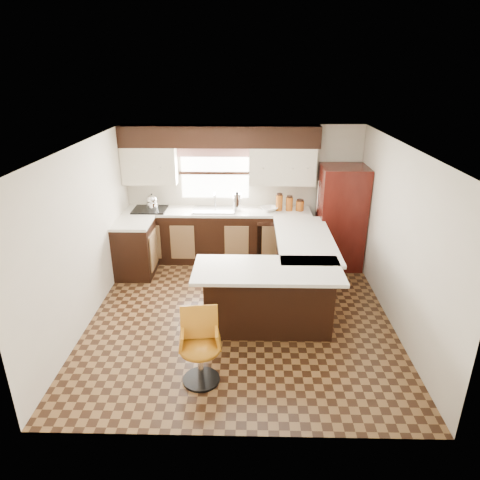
{
  "coord_description": "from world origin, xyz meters",
  "views": [
    {
      "loc": [
        0.11,
        -5.31,
        3.32
      ],
      "look_at": [
        -0.01,
        0.45,
        0.97
      ],
      "focal_mm": 32.0,
      "sensor_mm": 36.0,
      "label": 1
    }
  ],
  "objects_px": {
    "peninsula_return": "(268,299)",
    "refrigerator": "(341,217)",
    "bar_chair": "(200,349)",
    "peninsula_long": "(300,267)"
  },
  "relations": [
    {
      "from": "refrigerator",
      "to": "bar_chair",
      "type": "bearing_deg",
      "value": -123.94
    },
    {
      "from": "peninsula_long",
      "to": "refrigerator",
      "type": "relative_size",
      "value": 1.09
    },
    {
      "from": "peninsula_long",
      "to": "refrigerator",
      "type": "xyz_separation_m",
      "value": [
        0.8,
        1.09,
        0.44
      ]
    },
    {
      "from": "peninsula_long",
      "to": "peninsula_return",
      "type": "xyz_separation_m",
      "value": [
        -0.53,
        -0.97,
        0.0
      ]
    },
    {
      "from": "peninsula_long",
      "to": "peninsula_return",
      "type": "distance_m",
      "value": 1.11
    },
    {
      "from": "refrigerator",
      "to": "bar_chair",
      "type": "relative_size",
      "value": 2.07
    },
    {
      "from": "peninsula_return",
      "to": "refrigerator",
      "type": "xyz_separation_m",
      "value": [
        1.32,
        2.07,
        0.44
      ]
    },
    {
      "from": "peninsula_return",
      "to": "refrigerator",
      "type": "distance_m",
      "value": 2.49
    },
    {
      "from": "peninsula_return",
      "to": "bar_chair",
      "type": "bearing_deg",
      "value": -126.41
    },
    {
      "from": "peninsula_return",
      "to": "refrigerator",
      "type": "height_order",
      "value": "refrigerator"
    }
  ]
}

